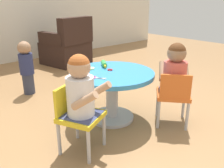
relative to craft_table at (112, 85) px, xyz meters
The scene contains 13 objects.
ground_plane 0.36m from the craft_table, ahead, with size 10.00×10.00×0.00m, color #9E7247.
craft_table is the anchor object (origin of this frame).
child_chair_left 0.59m from the craft_table, 158.75° to the right, with size 0.40×0.40×0.54m.
seated_child_left 0.61m from the craft_table, 154.85° to the right, with size 0.39×0.43×0.51m.
child_chair_right 0.59m from the craft_table, 53.40° to the right, with size 0.42×0.42×0.54m.
seated_child_right 0.61m from the craft_table, 49.50° to the right, with size 0.44×0.43×0.51m.
armchair_dark 2.30m from the craft_table, 69.28° to the left, with size 0.83×0.85×0.85m.
toddler_standing 1.26m from the craft_table, 105.96° to the left, with size 0.17×0.17×0.67m.
rolling_pin 0.27m from the craft_table, 70.53° to the left, with size 0.14×0.21×0.05m.
craft_scissors 0.27m from the craft_table, 166.87° to the right, with size 0.12×0.14×0.01m.
playdough_blob_0 0.27m from the craft_table, 115.33° to the left, with size 0.09×0.09×0.01m, color #B2E58C.
cookie_cutter_0 0.32m from the craft_table, 139.14° to the left, with size 0.06×0.06×0.01m, color orange.
cookie_cutter_1 0.15m from the craft_table, 68.19° to the left, with size 0.05×0.05×0.01m, color red.
Camera 1 is at (-1.45, -1.64, 1.17)m, focal length 38.36 mm.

